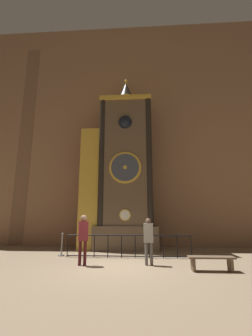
{
  "coord_description": "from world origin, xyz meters",
  "views": [
    {
      "loc": [
        0.85,
        -7.99,
        1.68
      ],
      "look_at": [
        0.05,
        4.19,
        4.31
      ],
      "focal_mm": 24.0,
      "sensor_mm": 36.0,
      "label": 1
    }
  ],
  "objects_px": {
    "clock_tower": "(120,172)",
    "stanchion_post": "(62,248)",
    "visitor_far": "(149,237)",
    "visitor_near": "(83,234)",
    "visitor_bench": "(211,261)"
  },
  "relations": [
    {
      "from": "clock_tower",
      "to": "stanchion_post",
      "type": "relative_size",
      "value": 10.23
    },
    {
      "from": "visitor_far",
      "to": "stanchion_post",
      "type": "distance_m",
      "value": 4.15
    },
    {
      "from": "stanchion_post",
      "to": "visitor_near",
      "type": "bearing_deg",
      "value": -53.2
    },
    {
      "from": "clock_tower",
      "to": "stanchion_post",
      "type": "bearing_deg",
      "value": -138.62
    },
    {
      "from": "visitor_far",
      "to": "visitor_bench",
      "type": "bearing_deg",
      "value": -17.46
    },
    {
      "from": "visitor_near",
      "to": "stanchion_post",
      "type": "xyz_separation_m",
      "value": [
        -1.41,
        1.88,
        -0.74
      ]
    },
    {
      "from": "visitor_near",
      "to": "visitor_far",
      "type": "bearing_deg",
      "value": -14.56
    },
    {
      "from": "visitor_near",
      "to": "visitor_bench",
      "type": "xyz_separation_m",
      "value": [
        4.26,
        -0.55,
        -0.73
      ]
    },
    {
      "from": "visitor_near",
      "to": "visitor_bench",
      "type": "relative_size",
      "value": 1.21
    },
    {
      "from": "visitor_near",
      "to": "stanchion_post",
      "type": "bearing_deg",
      "value": 107.42
    },
    {
      "from": "clock_tower",
      "to": "stanchion_post",
      "type": "xyz_separation_m",
      "value": [
        -2.33,
        -2.05,
        -3.77
      ]
    },
    {
      "from": "visitor_far",
      "to": "stanchion_post",
      "type": "height_order",
      "value": "visitor_far"
    },
    {
      "from": "clock_tower",
      "to": "visitor_near",
      "type": "distance_m",
      "value": 5.05
    },
    {
      "from": "clock_tower",
      "to": "visitor_near",
      "type": "height_order",
      "value": "clock_tower"
    },
    {
      "from": "clock_tower",
      "to": "visitor_bench",
      "type": "height_order",
      "value": "clock_tower"
    }
  ]
}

